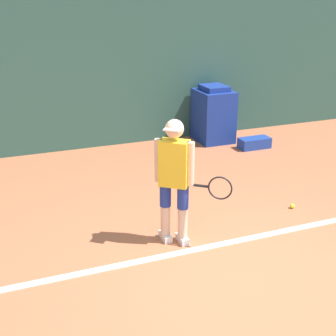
{
  "coord_description": "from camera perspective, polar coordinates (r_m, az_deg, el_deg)",
  "views": [
    {
      "loc": [
        -2.32,
        -3.7,
        2.93
      ],
      "look_at": [
        -0.38,
        1.24,
        0.9
      ],
      "focal_mm": 50.0,
      "sensor_mm": 36.0,
      "label": 1
    }
  ],
  "objects": [
    {
      "name": "tennis_ball",
      "position": [
        6.93,
        14.92,
        -4.51
      ],
      "size": [
        0.07,
        0.07,
        0.07
      ],
      "color": "#D1E533",
      "rests_on": "ground_plane"
    },
    {
      "name": "covered_chair",
      "position": [
        9.62,
        5.55,
        6.5
      ],
      "size": [
        0.67,
        0.79,
        1.14
      ],
      "color": "navy",
      "rests_on": "ground_plane"
    },
    {
      "name": "back_wall",
      "position": [
        9.21,
        -6.7,
        11.36
      ],
      "size": [
        24.0,
        0.1,
        2.84
      ],
      "color": "#2D564C",
      "rests_on": "ground_plane"
    },
    {
      "name": "court_baseline",
      "position": [
        5.8,
        5.4,
        -9.47
      ],
      "size": [
        21.6,
        0.1,
        0.01
      ],
      "color": "white",
      "rests_on": "ground_plane"
    },
    {
      "name": "equipment_bag",
      "position": [
        9.36,
        10.49,
        3.02
      ],
      "size": [
        0.62,
        0.29,
        0.21
      ],
      "color": "#1E3D99",
      "rests_on": "ground_plane"
    },
    {
      "name": "tennis_player",
      "position": [
        5.52,
        0.87,
        -1.08
      ],
      "size": [
        0.75,
        0.63,
        1.56
      ],
      "rotation": [
        0.0,
        0.0,
        -0.67
      ],
      "color": "beige",
      "rests_on": "ground_plane"
    },
    {
      "name": "ground_plane",
      "position": [
        5.26,
        9.03,
        -13.21
      ],
      "size": [
        24.0,
        24.0,
        0.0
      ],
      "primitive_type": "plane",
      "color": "#B76642"
    }
  ]
}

